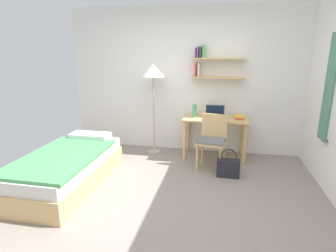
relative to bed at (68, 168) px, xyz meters
The scene contains 10 objects.
ground_plane 1.50m from the bed, ahead, with size 5.28×5.28×0.00m, color gray.
wall_back 2.55m from the bed, 50.59° to the left, with size 4.40×0.27×2.60m.
bed is the anchor object (origin of this frame).
desk 2.48m from the bed, 36.72° to the left, with size 1.09×0.56×0.71m.
desk_chair 2.19m from the bed, 26.32° to the left, with size 0.49×0.46×0.86m.
standing_lamp 2.08m from the bed, 59.44° to the left, with size 0.40×0.40×1.61m.
laptop 2.51m from the bed, 37.17° to the left, with size 0.33×0.22×0.21m.
water_bottle 2.25m from the bed, 42.45° to the left, with size 0.07×0.07×0.22m, color #42A87F.
book_stack 2.85m from the bed, 32.31° to the left, with size 0.18×0.21×0.05m.
handbag 2.31m from the bed, 17.18° to the left, with size 0.33×0.13×0.44m.
Camera 1 is at (0.60, -2.92, 1.80)m, focal length 29.01 mm.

